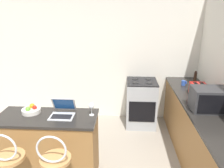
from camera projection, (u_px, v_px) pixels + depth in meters
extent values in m
cube|color=silver|center=(93.00, 57.00, 4.47)|extent=(12.00, 0.06, 2.60)
cube|color=olive|center=(50.00, 148.00, 2.96)|extent=(1.26, 0.52, 0.89)
cube|color=black|center=(47.00, 117.00, 2.81)|extent=(1.29, 0.55, 0.03)
cube|color=olive|center=(205.00, 140.00, 3.13)|extent=(0.60, 3.13, 0.89)
cube|color=black|center=(209.00, 111.00, 2.98)|extent=(0.63, 3.16, 0.03)
cylinder|color=#B7844C|center=(9.00, 157.00, 2.40)|extent=(0.34, 0.34, 0.04)
torus|color=silver|center=(2.00, 148.00, 2.26)|extent=(0.32, 0.02, 0.32)
cylinder|color=#B7844C|center=(56.00, 159.00, 2.37)|extent=(0.34, 0.34, 0.04)
torus|color=silver|center=(51.00, 150.00, 2.23)|extent=(0.32, 0.02, 0.32)
cube|color=#B7BABF|center=(62.00, 116.00, 2.79)|extent=(0.30, 0.23, 0.01)
cube|color=black|center=(61.00, 117.00, 2.77)|extent=(0.26, 0.13, 0.00)
cube|color=#B7BABF|center=(64.00, 104.00, 2.88)|extent=(0.30, 0.11, 0.20)
cube|color=#19478C|center=(64.00, 104.00, 2.87)|extent=(0.27, 0.09, 0.17)
cube|color=#2D2D30|center=(211.00, 99.00, 2.93)|extent=(0.52, 0.34, 0.31)
cube|color=black|center=(213.00, 105.00, 2.77)|extent=(0.36, 0.01, 0.25)
cube|color=red|center=(198.00, 90.00, 3.47)|extent=(0.24, 0.25, 0.19)
cube|color=black|center=(196.00, 84.00, 3.45)|extent=(0.05, 0.17, 0.00)
cube|color=black|center=(202.00, 84.00, 3.44)|extent=(0.05, 0.17, 0.00)
cube|color=black|center=(190.00, 87.00, 3.47)|extent=(0.02, 0.02, 0.02)
cube|color=#9EA3A8|center=(141.00, 104.00, 4.35)|extent=(0.58, 0.60, 0.90)
cube|color=black|center=(142.00, 112.00, 4.08)|extent=(0.49, 0.01, 0.41)
cube|color=black|center=(142.00, 82.00, 4.21)|extent=(0.58, 0.60, 0.02)
cylinder|color=black|center=(136.00, 83.00, 4.10)|extent=(0.11, 0.11, 0.01)
cylinder|color=black|center=(149.00, 83.00, 4.08)|extent=(0.11, 0.11, 0.01)
cylinder|color=black|center=(135.00, 79.00, 4.32)|extent=(0.11, 0.11, 0.01)
cylinder|color=black|center=(148.00, 79.00, 4.31)|extent=(0.11, 0.11, 0.01)
cylinder|color=#2D51AD|center=(183.00, 83.00, 3.96)|extent=(0.07, 0.07, 0.09)
torus|color=#2D51AD|center=(186.00, 83.00, 3.96)|extent=(0.01, 0.06, 0.06)
cylinder|color=silver|center=(92.00, 115.00, 2.84)|extent=(0.06, 0.06, 0.00)
cylinder|color=silver|center=(92.00, 111.00, 2.82)|extent=(0.01, 0.01, 0.09)
sphere|color=silver|center=(91.00, 106.00, 2.80)|extent=(0.08, 0.08, 0.08)
cylinder|color=#331E14|center=(195.00, 78.00, 4.06)|extent=(0.05, 0.05, 0.20)
sphere|color=#331E14|center=(196.00, 72.00, 4.02)|extent=(0.04, 0.04, 0.04)
cylinder|color=silver|center=(31.00, 111.00, 2.90)|extent=(0.24, 0.24, 0.05)
sphere|color=red|center=(35.00, 107.00, 2.89)|extent=(0.06, 0.06, 0.06)
sphere|color=orange|center=(32.00, 106.00, 2.92)|extent=(0.07, 0.07, 0.07)
sphere|color=#66B233|center=(28.00, 109.00, 2.84)|extent=(0.06, 0.06, 0.06)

